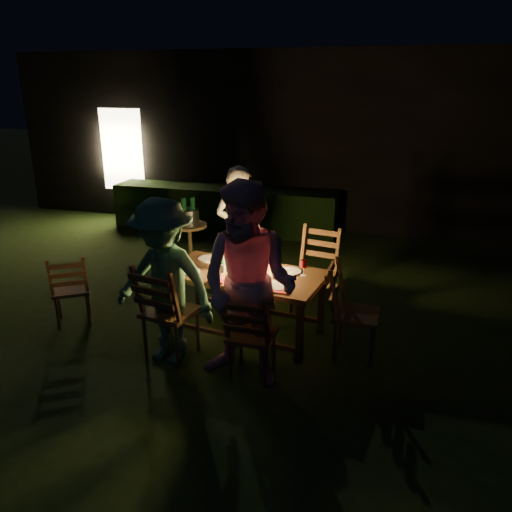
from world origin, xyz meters
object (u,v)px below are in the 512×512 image
(chair_end, at_px, (353,328))
(chair_spare, at_px, (72,301))
(bottle_bucket_a, at_px, (184,214))
(bottle_bucket_b, at_px, (193,213))
(bottle_table, at_px, (222,257))
(chair_far_right, at_px, (313,288))
(chair_near_right, at_px, (251,350))
(dining_table, at_px, (243,279))
(person_opp_right, at_px, (249,286))
(ice_bucket, at_px, (189,217))
(person_house_side, at_px, (239,234))
(lantern, at_px, (249,258))
(person_opp_left, at_px, (164,282))
(chair_near_left, at_px, (170,327))
(chair_far_left, at_px, (238,278))
(side_table, at_px, (189,230))

(chair_end, xyz_separation_m, chair_spare, (-3.17, -0.15, -0.04))
(bottle_bucket_a, xyz_separation_m, bottle_bucket_b, (0.10, 0.08, 0.00))
(bottle_table, height_order, bottle_bucket_a, bottle_bucket_a)
(bottle_bucket_a, bearing_deg, bottle_bucket_b, 38.66)
(chair_far_right, height_order, bottle_bucket_b, chair_far_right)
(chair_near_right, relative_size, chair_far_right, 0.87)
(dining_table, bearing_deg, chair_far_right, 54.49)
(chair_spare, bearing_deg, person_opp_right, -46.70)
(bottle_bucket_b, bearing_deg, bottle_table, -58.02)
(chair_far_right, relative_size, chair_end, 1.05)
(ice_bucket, xyz_separation_m, bottle_bucket_a, (-0.05, -0.04, 0.05))
(chair_spare, relative_size, person_house_side, 0.52)
(chair_near_right, distance_m, lantern, 1.09)
(dining_table, xyz_separation_m, person_opp_left, (-0.57, -0.75, 0.19))
(dining_table, relative_size, person_opp_left, 1.10)
(chair_end, xyz_separation_m, person_opp_right, (-0.89, -0.69, 0.64))
(person_opp_right, bearing_deg, bottle_bucket_b, 130.44)
(chair_far_right, bearing_deg, bottle_bucket_b, -16.78)
(chair_far_right, xyz_separation_m, bottle_bucket_a, (-2.06, 0.95, 0.53))
(person_opp_left, bearing_deg, chair_far_right, 57.84)
(bottle_bucket_a, bearing_deg, chair_near_left, -70.27)
(dining_table, relative_size, person_opp_right, 0.96)
(lantern, relative_size, bottle_table, 1.25)
(dining_table, relative_size, chair_far_right, 1.70)
(person_opp_left, bearing_deg, person_opp_right, 0.00)
(chair_near_right, bearing_deg, chair_end, 37.96)
(chair_far_left, distance_m, person_house_side, 0.58)
(chair_end, distance_m, person_opp_left, 1.94)
(person_opp_right, bearing_deg, lantern, 114.69)
(lantern, relative_size, bottle_bucket_a, 1.09)
(side_table, relative_size, ice_bucket, 2.31)
(chair_near_left, relative_size, ice_bucket, 3.56)
(chair_near_left, height_order, person_opp_left, person_opp_left)
(person_opp_right, height_order, bottle_bucket_b, person_opp_right)
(chair_spare, bearing_deg, side_table, 39.87)
(chair_far_left, relative_size, side_table, 1.36)
(dining_table, distance_m, chair_near_left, 0.95)
(chair_far_right, bearing_deg, chair_end, 133.87)
(chair_spare, relative_size, ice_bucket, 2.99)
(person_house_side, bearing_deg, bottle_table, 103.71)
(person_house_side, bearing_deg, lantern, 123.00)
(chair_near_right, relative_size, bottle_table, 3.32)
(dining_table, relative_size, chair_near_right, 1.96)
(chair_spare, distance_m, ice_bucket, 2.17)
(bottle_table, bearing_deg, ice_bucket, 123.82)
(bottle_bucket_a, distance_m, bottle_bucket_b, 0.13)
(person_house_side, distance_m, ice_bucket, 1.30)
(person_house_side, xyz_separation_m, bottle_table, (0.08, -0.84, -0.01))
(person_house_side, distance_m, bottle_bucket_a, 1.31)
(chair_near_left, relative_size, lantern, 3.05)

